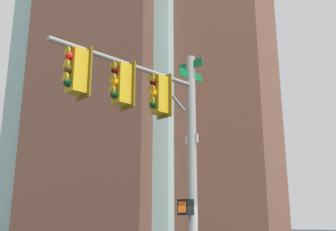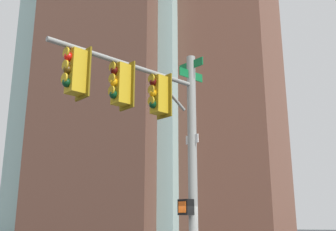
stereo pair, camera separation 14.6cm
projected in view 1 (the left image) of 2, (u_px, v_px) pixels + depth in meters
signal_pole_assembly at (155, 125)px, 10.03m from camera, size 4.46×2.27×6.73m
building_brick_nearside at (121, 45)px, 59.45m from camera, size 20.05×17.14×55.16m
building_brick_midblock at (215, 79)px, 58.84m from camera, size 22.38×16.33×44.94m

